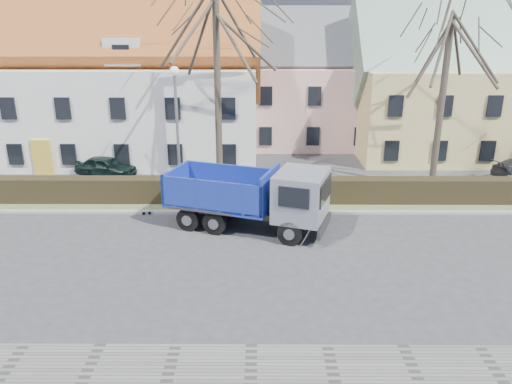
{
  "coord_description": "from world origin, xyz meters",
  "views": [
    {
      "loc": [
        0.21,
        -18.36,
        9.14
      ],
      "look_at": [
        0.08,
        3.21,
        1.6
      ],
      "focal_mm": 35.0,
      "sensor_mm": 36.0,
      "label": 1
    }
  ],
  "objects_px": {
    "dump_truck": "(242,196)",
    "parked_car_a": "(106,166)",
    "streetlight": "(178,133)",
    "cart_frame": "(142,209)"
  },
  "relations": [
    {
      "from": "dump_truck",
      "to": "streetlight",
      "type": "height_order",
      "value": "streetlight"
    },
    {
      "from": "dump_truck",
      "to": "parked_car_a",
      "type": "bearing_deg",
      "value": 156.28
    },
    {
      "from": "cart_frame",
      "to": "parked_car_a",
      "type": "bearing_deg",
      "value": 119.72
    },
    {
      "from": "dump_truck",
      "to": "parked_car_a",
      "type": "height_order",
      "value": "dump_truck"
    },
    {
      "from": "streetlight",
      "to": "cart_frame",
      "type": "height_order",
      "value": "streetlight"
    },
    {
      "from": "dump_truck",
      "to": "streetlight",
      "type": "relative_size",
      "value": 1.09
    },
    {
      "from": "streetlight",
      "to": "cart_frame",
      "type": "relative_size",
      "value": 10.63
    },
    {
      "from": "parked_car_a",
      "to": "cart_frame",
      "type": "bearing_deg",
      "value": -134.11
    },
    {
      "from": "streetlight",
      "to": "parked_car_a",
      "type": "height_order",
      "value": "streetlight"
    },
    {
      "from": "streetlight",
      "to": "parked_car_a",
      "type": "relative_size",
      "value": 1.86
    }
  ]
}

